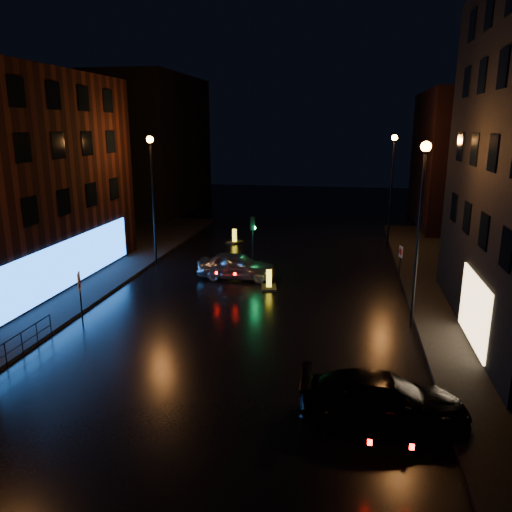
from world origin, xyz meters
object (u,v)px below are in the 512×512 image
object	(u,v)px
road_sign_right	(401,255)
road_sign_left	(80,286)
silver_hatchback	(237,266)
traffic_signal	(253,261)
dark_sedan	(383,399)
bollard_far	(235,240)
bollard_near	(269,284)

from	to	relation	value
road_sign_right	road_sign_left	bearing A→B (deg)	17.70
silver_hatchback	traffic_signal	bearing A→B (deg)	-15.91
dark_sedan	bollard_far	size ratio (longest dim) A/B	3.50
silver_hatchback	bollard_far	distance (m)	9.50
traffic_signal	bollard_near	distance (m)	4.09
bollard_near	road_sign_right	bearing A→B (deg)	10.78
traffic_signal	bollard_far	xyz separation A→B (m)	(-2.82, 7.04, -0.26)
bollard_near	dark_sedan	bearing A→B (deg)	-76.94
road_sign_right	dark_sedan	bearing A→B (deg)	67.44
silver_hatchback	dark_sedan	xyz separation A→B (m)	(7.80, -13.95, -0.04)
bollard_near	road_sign_left	bearing A→B (deg)	-149.01
dark_sedan	bollard_near	world-z (taller)	dark_sedan
bollard_far	road_sign_left	world-z (taller)	road_sign_left
bollard_near	traffic_signal	bearing A→B (deg)	102.67
silver_hatchback	road_sign_right	world-z (taller)	road_sign_right
traffic_signal	dark_sedan	bearing A→B (deg)	-65.87
dark_sedan	road_sign_right	world-z (taller)	road_sign_right
silver_hatchback	bollard_near	distance (m)	2.77
bollard_near	road_sign_right	xyz separation A→B (m)	(7.45, 3.00, 1.33)
bollard_far	road_sign_right	bearing A→B (deg)	-8.20
silver_hatchback	bollard_far	bearing A→B (deg)	12.67
road_sign_left	traffic_signal	bearing A→B (deg)	36.23
dark_sedan	traffic_signal	bearing A→B (deg)	21.37
road_sign_left	silver_hatchback	bearing A→B (deg)	33.01
traffic_signal	road_sign_left	distance (m)	12.33
bollard_near	road_sign_right	world-z (taller)	road_sign_right
traffic_signal	dark_sedan	xyz separation A→B (m)	(7.22, -16.13, 0.25)
traffic_signal	bollard_far	distance (m)	7.59
road_sign_left	dark_sedan	bearing A→B (deg)	-46.73
road_sign_left	bollard_near	bearing A→B (deg)	17.82
silver_hatchback	road_sign_right	distance (m)	9.81
silver_hatchback	bollard_far	xyz separation A→B (m)	(-2.24, 9.22, -0.56)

